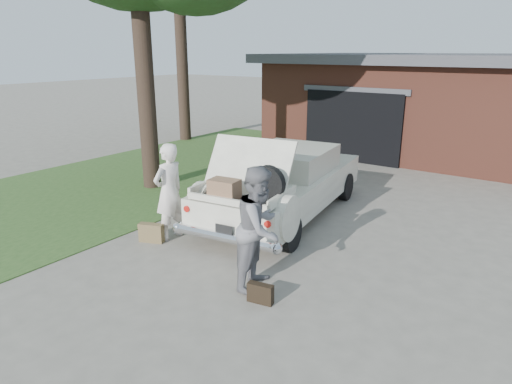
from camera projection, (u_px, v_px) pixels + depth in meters
The scene contains 8 objects.
ground at pixel (235, 263), 7.69m from camera, with size 90.00×90.00×0.00m, color gray.
grass_strip at pixel (148, 175), 13.06m from camera, with size 6.00×16.00×0.02m, color #2D4C1E.
house at pixel (463, 104), 15.58m from camera, with size 12.80×7.80×3.30m.
sedan at pixel (284, 183), 9.71m from camera, with size 2.56×5.19×1.91m.
woman_left at pixel (169, 192), 8.46m from camera, with size 0.67×0.44×1.83m, color silver.
woman_right at pixel (260, 228), 6.69m from camera, with size 0.91×0.71×1.87m, color gray.
suitcase_left at pixel (151, 233), 8.48m from camera, with size 0.46×0.15×0.36m, color olive.
suitcase_right at pixel (260, 293), 6.44m from camera, with size 0.38×0.12×0.29m, color black.
Camera 1 is at (4.32, -5.50, 3.44)m, focal length 32.00 mm.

